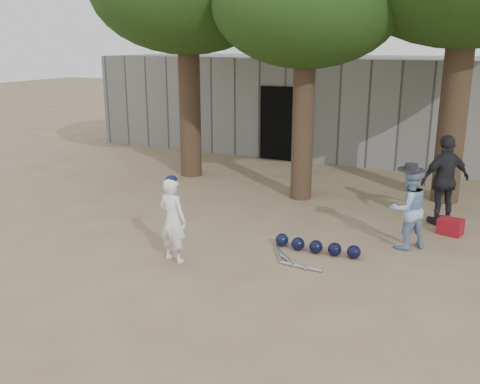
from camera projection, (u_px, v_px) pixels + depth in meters
The scene contains 8 objects.
ground at pixel (182, 257), 8.94m from camera, with size 70.00×70.00×0.00m, color #937C5E.
boy_player at pixel (173, 220), 8.61m from camera, with size 0.51×0.34×1.41m, color white.
spectator_blue at pixel (408, 209), 9.15m from camera, with size 0.70×0.54×1.43m, color #8AABD6.
spectator_dark at pixel (445, 180), 10.34m from camera, with size 1.04×0.43×1.77m, color black.
red_bag at pixel (450, 227), 9.96m from camera, with size 0.42×0.32×0.30m, color maroon.
back_building at pixel (348, 104), 17.48m from camera, with size 16.00×5.24×3.00m.
helmet_row at pixel (316, 246), 9.09m from camera, with size 1.51×0.29×0.23m.
bat_pile at pixel (289, 260), 8.76m from camera, with size 1.10×0.78×0.06m.
Camera 1 is at (4.51, -7.05, 3.48)m, focal length 40.00 mm.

